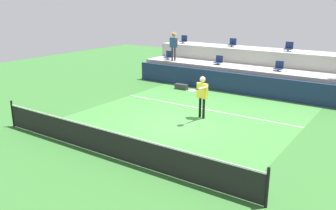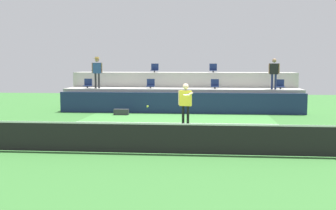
{
  "view_description": "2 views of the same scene",
  "coord_description": "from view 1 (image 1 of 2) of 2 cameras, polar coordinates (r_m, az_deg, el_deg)",
  "views": [
    {
      "loc": [
        7.55,
        -11.67,
        4.85
      ],
      "look_at": [
        0.09,
        -0.76,
        0.98
      ],
      "focal_mm": 38.13,
      "sensor_mm": 36.0,
      "label": 1
    },
    {
      "loc": [
        1.42,
        -16.05,
        2.66
      ],
      "look_at": [
        0.06,
        -1.65,
        1.21
      ],
      "focal_mm": 45.08,
      "sensor_mm": 36.0,
      "label": 2
    }
  ],
  "objects": [
    {
      "name": "spectator_with_hat",
      "position": [
        22.34,
        0.9,
        9.81
      ],
      "size": [
        0.59,
        0.43,
        1.74
      ],
      "color": "#2D2D33",
      "rests_on": "seating_tier_lower"
    },
    {
      "name": "seating_tier_lower",
      "position": [
        20.85,
        12.42,
        4.23
      ],
      "size": [
        13.0,
        1.8,
        1.25
      ],
      "primitive_type": "cube",
      "color": "#ADAAA3",
      "rests_on": "ground_plane"
    },
    {
      "name": "tennis_ball",
      "position": [
        14.05,
        -3.36,
        0.75
      ],
      "size": [
        0.07,
        0.07,
        0.07
      ],
      "color": "#CCE033"
    },
    {
      "name": "seating_tier_upper",
      "position": [
        22.43,
        14.25,
        6.05
      ],
      "size": [
        13.0,
        1.8,
        2.1
      ],
      "primitive_type": "cube",
      "color": "#ADAAA3",
      "rests_on": "ground_plane"
    },
    {
      "name": "ground_plane",
      "position": [
        14.72,
        1.37,
        -2.93
      ],
      "size": [
        40.0,
        40.0,
        0.0
      ],
      "primitive_type": "plane",
      "color": "#336B2D"
    },
    {
      "name": "sponsor_backboard",
      "position": [
        19.69,
        10.96,
        3.39
      ],
      "size": [
        13.0,
        0.16,
        1.1
      ],
      "primitive_type": "cube",
      "color": "navy",
      "rests_on": "ground_plane"
    },
    {
      "name": "stadium_chair_lower_right",
      "position": [
        20.05,
        17.29,
        5.85
      ],
      "size": [
        0.44,
        0.4,
        0.52
      ],
      "color": "#2D2D33",
      "rests_on": "seating_tier_lower"
    },
    {
      "name": "court_inner_paint",
      "position": [
        15.53,
        3.38,
        -1.91
      ],
      "size": [
        9.0,
        10.0,
        0.01
      ],
      "primitive_type": "cube",
      "color": "#3D7F38",
      "rests_on": "ground_plane"
    },
    {
      "name": "stadium_chair_lower_far_left",
      "position": [
        23.13,
        0.05,
        7.89
      ],
      "size": [
        0.44,
        0.4,
        0.52
      ],
      "color": "#2D2D33",
      "rests_on": "seating_tier_lower"
    },
    {
      "name": "equipment_bag",
      "position": [
        20.36,
        2.14,
        2.95
      ],
      "size": [
        0.76,
        0.28,
        0.3
      ],
      "primitive_type": "cube",
      "color": "#333338",
      "rests_on": "ground_plane"
    },
    {
      "name": "tennis_player",
      "position": [
        15.09,
        5.44,
        1.96
      ],
      "size": [
        0.62,
        1.31,
        1.82
      ],
      "color": "black",
      "rests_on": "ground_plane"
    },
    {
      "name": "stadium_chair_upper_left",
      "position": [
        22.84,
        10.24,
        9.68
      ],
      "size": [
        0.44,
        0.4,
        0.52
      ],
      "color": "#2D2D33",
      "rests_on": "seating_tier_upper"
    },
    {
      "name": "stadium_chair_upper_far_left",
      "position": [
        24.51,
        2.5,
        10.36
      ],
      "size": [
        0.44,
        0.4,
        0.52
      ],
      "color": "#2D2D33",
      "rests_on": "seating_tier_upper"
    },
    {
      "name": "stadium_chair_lower_left",
      "position": [
        21.34,
        8.09,
        7.02
      ],
      "size": [
        0.44,
        0.4,
        0.52
      ],
      "color": "#2D2D33",
      "rests_on": "seating_tier_lower"
    },
    {
      "name": "court_service_line",
      "position": [
        16.69,
        5.87,
        -0.65
      ],
      "size": [
        9.0,
        0.06,
        0.0
      ],
      "primitive_type": "cube",
      "color": "white",
      "rests_on": "ground_plane"
    },
    {
      "name": "stadium_chair_upper_right",
      "position": [
        21.66,
        18.74,
        8.74
      ],
      "size": [
        0.44,
        0.4,
        0.52
      ],
      "color": "#2D2D33",
      "rests_on": "seating_tier_upper"
    },
    {
      "name": "tennis_net",
      "position": [
        11.61,
        -9.5,
        -5.93
      ],
      "size": [
        10.48,
        0.08,
        1.07
      ],
      "color": "black",
      "rests_on": "ground_plane"
    }
  ]
}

